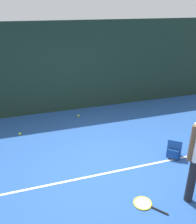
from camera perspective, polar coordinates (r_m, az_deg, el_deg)
name	(u,v)px	position (r m, az deg, el deg)	size (l,w,h in m)	color
ground_plane	(104,161)	(5.35, 1.33, -11.51)	(12.00, 12.00, 0.00)	#234C93
back_fence	(72,68)	(7.46, -6.17, 10.31)	(10.00, 0.10, 2.70)	#192D23
court_line	(110,172)	(5.05, 2.83, -14.00)	(9.00, 0.05, 0.00)	white
tennis_racket	(144,204)	(4.47, 10.81, -20.43)	(0.52, 0.59, 0.03)	black
backpack	(174,148)	(5.65, 17.52, -8.13)	(0.38, 0.38, 0.44)	#1E478C
tennis_ball_near_player	(78,116)	(7.32, -4.64, -0.86)	(0.07, 0.07, 0.07)	#CCE033
tennis_ball_by_fence	(20,134)	(6.63, -17.88, -4.89)	(0.07, 0.07, 0.07)	#CCE033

